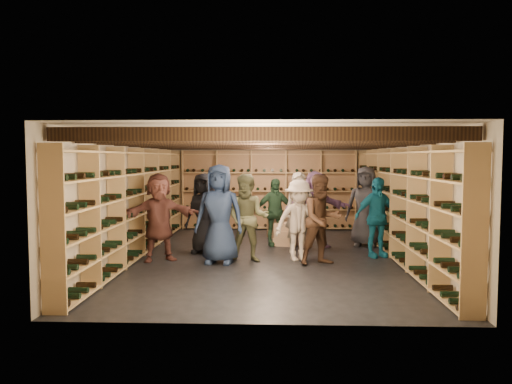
{
  "coord_description": "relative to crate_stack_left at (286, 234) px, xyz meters",
  "views": [
    {
      "loc": [
        0.18,
        -9.76,
        1.97
      ],
      "look_at": [
        -0.21,
        0.2,
        1.27
      ],
      "focal_mm": 35.0,
      "sensor_mm": 36.0,
      "label": 1
    }
  ],
  "objects": [
    {
      "name": "person_6",
      "position": [
        -1.27,
        -1.91,
        0.67
      ],
      "size": [
        0.97,
        0.7,
        1.84
      ],
      "primitive_type": "imported",
      "rotation": [
        0.0,
        0.0,
        -0.13
      ],
      "color": "#1F2E4E",
      "rests_on": "ground"
    },
    {
      "name": "person_5",
      "position": [
        -2.43,
        -1.74,
        0.58
      ],
      "size": [
        1.62,
        1.07,
        1.67
      ],
      "primitive_type": "imported",
      "rotation": [
        0.0,
        0.0,
        0.41
      ],
      "color": "brown",
      "rests_on": "ground"
    },
    {
      "name": "crate_loose",
      "position": [
        0.21,
        1.37,
        -0.17
      ],
      "size": [
        0.57,
        0.45,
        0.17
      ],
      "primitive_type": "cube",
      "rotation": [
        0.0,
        0.0,
        0.26
      ],
      "color": "tan",
      "rests_on": "ground"
    },
    {
      "name": "wine_rack_right",
      "position": [
        2.16,
        -1.3,
        0.82
      ],
      "size": [
        0.32,
        7.5,
        2.15
      ],
      "color": "tan",
      "rests_on": "ground"
    },
    {
      "name": "person_12",
      "position": [
        1.77,
        -0.0,
        0.63
      ],
      "size": [
        0.99,
        0.79,
        1.77
      ],
      "primitive_type": "imported",
      "rotation": [
        0.0,
        0.0,
        -0.3
      ],
      "color": "#313135",
      "rests_on": "ground"
    },
    {
      "name": "ceiling",
      "position": [
        -0.41,
        -1.3,
        2.15
      ],
      "size": [
        5.5,
        8.0,
        0.01
      ],
      "primitive_type": "cube",
      "color": "beige",
      "rests_on": "walls"
    },
    {
      "name": "ceiling_joists",
      "position": [
        -0.41,
        -1.3,
        2.01
      ],
      "size": [
        5.4,
        7.12,
        0.18
      ],
      "color": "black",
      "rests_on": "ground"
    },
    {
      "name": "wine_rack_left",
      "position": [
        -2.98,
        -1.3,
        0.82
      ],
      "size": [
        0.32,
        7.5,
        2.15
      ],
      "color": "tan",
      "rests_on": "ground"
    },
    {
      "name": "wine_rack_back",
      "position": [
        -0.41,
        2.53,
        0.82
      ],
      "size": [
        4.7,
        0.3,
        2.15
      ],
      "color": "tan",
      "rests_on": "ground"
    },
    {
      "name": "person_4",
      "position": [
        1.77,
        -1.2,
        0.54
      ],
      "size": [
        1.0,
        0.66,
        1.58
      ],
      "primitive_type": "imported",
      "rotation": [
        0.0,
        0.0,
        0.33
      ],
      "color": "#146682",
      "rests_on": "ground"
    },
    {
      "name": "person_7",
      "position": [
        0.27,
        -0.8,
        0.58
      ],
      "size": [
        0.65,
        0.46,
        1.67
      ],
      "primitive_type": "imported",
      "rotation": [
        0.0,
        0.0,
        0.1
      ],
      "color": "gray",
      "rests_on": "ground"
    },
    {
      "name": "crate_stack_right",
      "position": [
        -0.16,
        1.13,
        0.0
      ],
      "size": [
        0.57,
        0.46,
        0.51
      ],
      "rotation": [
        0.0,
        0.0,
        0.3
      ],
      "color": "tan",
      "rests_on": "ground"
    },
    {
      "name": "person_0",
      "position": [
        -1.69,
        -0.92,
        0.57
      ],
      "size": [
        0.94,
        0.79,
        1.65
      ],
      "primitive_type": "imported",
      "rotation": [
        0.0,
        0.0,
        -0.4
      ],
      "color": "black",
      "rests_on": "ground"
    },
    {
      "name": "person_8",
      "position": [
        0.62,
        -1.96,
        0.58
      ],
      "size": [
        0.99,
        0.89,
        1.66
      ],
      "primitive_type": "imported",
      "rotation": [
        0.0,
        0.0,
        0.4
      ],
      "color": "#42291B",
      "rests_on": "ground"
    },
    {
      "name": "crate_stack_left",
      "position": [
        0.0,
        0.0,
        0.0
      ],
      "size": [
        0.56,
        0.43,
        0.51
      ],
      "rotation": [
        0.0,
        0.0,
        -0.22
      ],
      "color": "tan",
      "rests_on": "ground"
    },
    {
      "name": "ground",
      "position": [
        -0.41,
        -1.3,
        -0.26
      ],
      "size": [
        8.0,
        8.0,
        0.0
      ],
      "primitive_type": "plane",
      "color": "black",
      "rests_on": "ground"
    },
    {
      "name": "person_10",
      "position": [
        -0.25,
        -0.0,
        0.5
      ],
      "size": [
        0.95,
        0.61,
        1.5
      ],
      "primitive_type": "imported",
      "rotation": [
        0.0,
        0.0,
        0.3
      ],
      "color": "#26482D",
      "rests_on": "ground"
    },
    {
      "name": "person_2",
      "position": [
        -0.75,
        -1.74,
        0.57
      ],
      "size": [
        0.88,
        0.73,
        1.66
      ],
      "primitive_type": "imported",
      "rotation": [
        0.0,
        0.0,
        -0.14
      ],
      "color": "brown",
      "rests_on": "ground"
    },
    {
      "name": "person_3",
      "position": [
        0.22,
        -1.58,
        0.51
      ],
      "size": [
        1.14,
        0.92,
        1.54
      ],
      "primitive_type": "imported",
      "rotation": [
        0.0,
        0.0,
        0.4
      ],
      "color": "beige",
      "rests_on": "ground"
    },
    {
      "name": "person_11",
      "position": [
        0.65,
        -0.23,
        0.58
      ],
      "size": [
        1.63,
        1.05,
        1.68
      ],
      "primitive_type": "imported",
      "rotation": [
        0.0,
        0.0,
        0.39
      ],
      "color": "#8D5E8E",
      "rests_on": "ground"
    },
    {
      "name": "walls",
      "position": [
        -0.41,
        -1.3,
        0.95
      ],
      "size": [
        5.52,
        8.02,
        2.4
      ],
      "color": "tan",
      "rests_on": "ground"
    }
  ]
}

